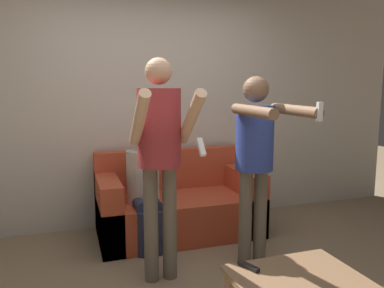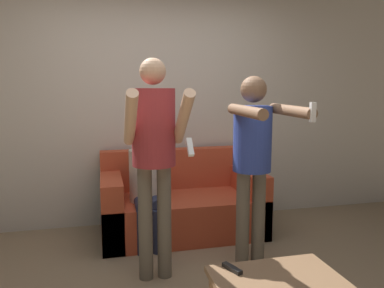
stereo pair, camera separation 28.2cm
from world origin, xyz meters
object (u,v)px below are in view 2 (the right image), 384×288
(person_standing_left, at_px, (154,144))
(person_standing_right, at_px, (253,151))
(couch, at_px, (182,206))
(person_seated, at_px, (146,181))
(remote_on_table, at_px, (232,268))

(person_standing_left, bearing_deg, person_standing_right, -0.78)
(couch, bearing_deg, person_seated, -155.05)
(person_standing_left, height_order, remote_on_table, person_standing_left)
(couch, relative_size, person_standing_right, 1.02)
(person_standing_left, xyz_separation_m, person_standing_right, (0.79, -0.01, -0.08))
(couch, relative_size, remote_on_table, 10.54)
(person_standing_right, bearing_deg, remote_on_table, -120.04)
(couch, height_order, person_seated, person_seated)
(couch, bearing_deg, person_standing_left, -113.84)
(person_standing_left, distance_m, remote_on_table, 1.07)
(person_standing_left, bearing_deg, couch, 66.16)
(person_standing_right, bearing_deg, person_seated, 136.75)
(person_seated, height_order, remote_on_table, person_seated)
(person_standing_left, bearing_deg, remote_on_table, -65.86)
(person_standing_left, distance_m, person_standing_right, 0.80)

